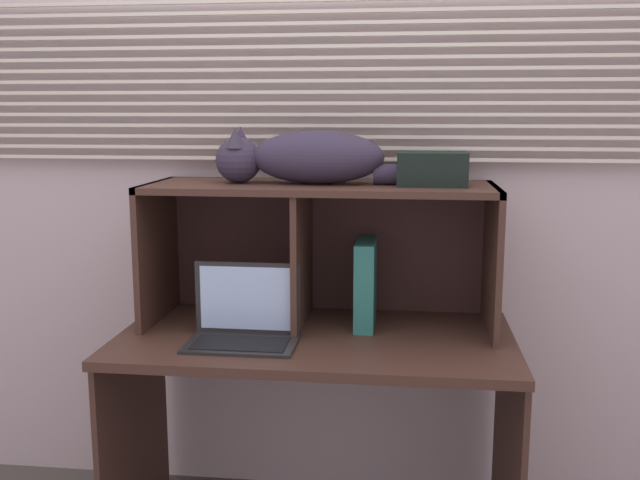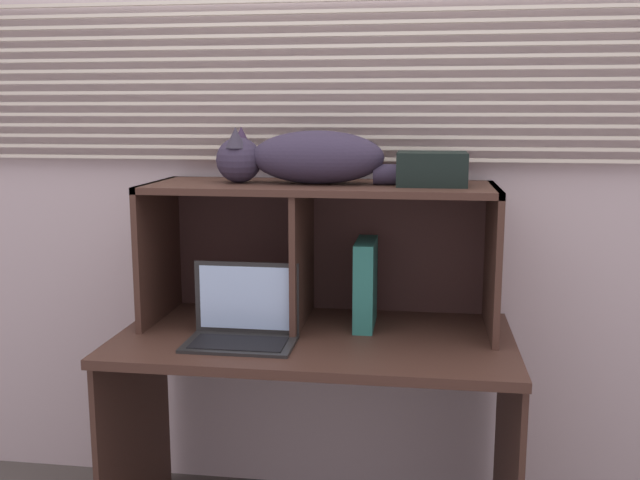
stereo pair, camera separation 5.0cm
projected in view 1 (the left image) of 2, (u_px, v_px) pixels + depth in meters
back_panel_with_blinds at (328, 155)px, 2.56m from camera, size 4.40×0.08×2.50m
desk at (315, 378)px, 2.32m from camera, size 1.25×0.67×0.71m
hutch_shelf_unit at (319, 227)px, 2.39m from camera, size 1.13×0.40×0.47m
cat at (306, 158)px, 2.32m from camera, size 0.74×0.19×0.18m
laptop at (244, 324)px, 2.21m from camera, size 0.33×0.20×0.24m
binder_upright at (366, 283)px, 2.37m from camera, size 0.06×0.23×0.29m
book_stack at (239, 316)px, 2.44m from camera, size 0.17×0.26×0.03m
storage_box at (432, 169)px, 2.28m from camera, size 0.22×0.18×0.11m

